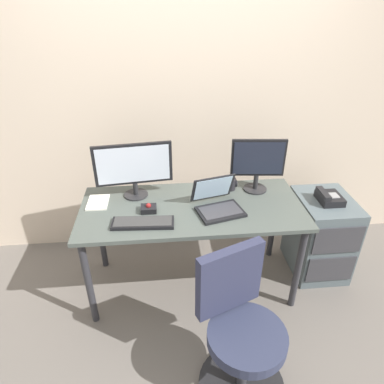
{
  "coord_description": "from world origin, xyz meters",
  "views": [
    {
      "loc": [
        -0.2,
        -2.06,
        2.08
      ],
      "look_at": [
        0.0,
        0.0,
        0.88
      ],
      "focal_mm": 31.85,
      "sensor_mm": 36.0,
      "label": 1
    }
  ],
  "objects_px": {
    "monitor_main": "(133,167)",
    "coffee_mug": "(230,184)",
    "file_cabinet": "(320,235)",
    "monitor_side": "(258,162)",
    "office_chair": "(240,334)",
    "trackball_mouse": "(149,208)",
    "desk_phone": "(329,198)",
    "paper_notepad": "(98,202)",
    "keyboard": "(143,223)",
    "laptop": "(218,203)"
  },
  "relations": [
    {
      "from": "file_cabinet",
      "to": "monitor_side",
      "type": "relative_size",
      "value": 1.64
    },
    {
      "from": "monitor_main",
      "to": "monitor_side",
      "type": "bearing_deg",
      "value": 0.09
    },
    {
      "from": "monitor_main",
      "to": "paper_notepad",
      "type": "bearing_deg",
      "value": -162.91
    },
    {
      "from": "desk_phone",
      "to": "paper_notepad",
      "type": "xyz_separation_m",
      "value": [
        -1.75,
        0.03,
        0.04
      ]
    },
    {
      "from": "file_cabinet",
      "to": "monitor_main",
      "type": "distance_m",
      "value": 1.63
    },
    {
      "from": "laptop",
      "to": "coffee_mug",
      "type": "distance_m",
      "value": 0.31
    },
    {
      "from": "laptop",
      "to": "trackball_mouse",
      "type": "relative_size",
      "value": 3.42
    },
    {
      "from": "trackball_mouse",
      "to": "paper_notepad",
      "type": "bearing_deg",
      "value": 158.79
    },
    {
      "from": "office_chair",
      "to": "trackball_mouse",
      "type": "xyz_separation_m",
      "value": [
        -0.5,
        0.8,
        0.36
      ]
    },
    {
      "from": "file_cabinet",
      "to": "monitor_side",
      "type": "bearing_deg",
      "value": 170.35
    },
    {
      "from": "desk_phone",
      "to": "monitor_main",
      "type": "distance_m",
      "value": 1.51
    },
    {
      "from": "monitor_main",
      "to": "coffee_mug",
      "type": "xyz_separation_m",
      "value": [
        0.73,
        0.03,
        -0.19
      ]
    },
    {
      "from": "file_cabinet",
      "to": "desk_phone",
      "type": "bearing_deg",
      "value": -116.78
    },
    {
      "from": "paper_notepad",
      "to": "monitor_side",
      "type": "bearing_deg",
      "value": 4.1
    },
    {
      "from": "monitor_side",
      "to": "trackball_mouse",
      "type": "relative_size",
      "value": 3.78
    },
    {
      "from": "file_cabinet",
      "to": "keyboard",
      "type": "xyz_separation_m",
      "value": [
        -1.43,
        -0.29,
        0.43
      ]
    },
    {
      "from": "file_cabinet",
      "to": "monitor_side",
      "type": "height_order",
      "value": "monitor_side"
    },
    {
      "from": "desk_phone",
      "to": "laptop",
      "type": "height_order",
      "value": "laptop"
    },
    {
      "from": "monitor_main",
      "to": "paper_notepad",
      "type": "relative_size",
      "value": 2.71
    },
    {
      "from": "trackball_mouse",
      "to": "keyboard",
      "type": "bearing_deg",
      "value": -102.95
    },
    {
      "from": "monitor_side",
      "to": "file_cabinet",
      "type": "bearing_deg",
      "value": -9.65
    },
    {
      "from": "monitor_main",
      "to": "desk_phone",
      "type": "bearing_deg",
      "value": -4.3
    },
    {
      "from": "desk_phone",
      "to": "monitor_main",
      "type": "height_order",
      "value": "monitor_main"
    },
    {
      "from": "desk_phone",
      "to": "keyboard",
      "type": "relative_size",
      "value": 0.48
    },
    {
      "from": "laptop",
      "to": "trackball_mouse",
      "type": "distance_m",
      "value": 0.49
    },
    {
      "from": "desk_phone",
      "to": "paper_notepad",
      "type": "relative_size",
      "value": 0.96
    },
    {
      "from": "office_chair",
      "to": "keyboard",
      "type": "bearing_deg",
      "value": 130.05
    },
    {
      "from": "desk_phone",
      "to": "laptop",
      "type": "xyz_separation_m",
      "value": [
        -0.9,
        -0.13,
        0.09
      ]
    },
    {
      "from": "desk_phone",
      "to": "file_cabinet",
      "type": "bearing_deg",
      "value": 63.22
    },
    {
      "from": "coffee_mug",
      "to": "monitor_main",
      "type": "bearing_deg",
      "value": -177.66
    },
    {
      "from": "paper_notepad",
      "to": "keyboard",
      "type": "bearing_deg",
      "value": -41.81
    },
    {
      "from": "desk_phone",
      "to": "paper_notepad",
      "type": "bearing_deg",
      "value": 179.11
    },
    {
      "from": "laptop",
      "to": "keyboard",
      "type": "bearing_deg",
      "value": -165.1
    },
    {
      "from": "coffee_mug",
      "to": "paper_notepad",
      "type": "height_order",
      "value": "coffee_mug"
    },
    {
      "from": "desk_phone",
      "to": "office_chair",
      "type": "bearing_deg",
      "value": -133.89
    },
    {
      "from": "keyboard",
      "to": "laptop",
      "type": "relative_size",
      "value": 1.11
    },
    {
      "from": "laptop",
      "to": "coffee_mug",
      "type": "xyz_separation_m",
      "value": [
        0.15,
        0.28,
        -0.01
      ]
    },
    {
      "from": "laptop",
      "to": "office_chair",
      "type": "bearing_deg",
      "value": -88.7
    },
    {
      "from": "paper_notepad",
      "to": "monitor_main",
      "type": "bearing_deg",
      "value": 17.09
    },
    {
      "from": "desk_phone",
      "to": "laptop",
      "type": "relative_size",
      "value": 0.53
    },
    {
      "from": "trackball_mouse",
      "to": "desk_phone",
      "type": "bearing_deg",
      "value": 4.85
    },
    {
      "from": "coffee_mug",
      "to": "desk_phone",
      "type": "bearing_deg",
      "value": -10.66
    },
    {
      "from": "trackball_mouse",
      "to": "paper_notepad",
      "type": "relative_size",
      "value": 0.53
    },
    {
      "from": "file_cabinet",
      "to": "coffee_mug",
      "type": "relative_size",
      "value": 7.04
    },
    {
      "from": "desk_phone",
      "to": "keyboard",
      "type": "height_order",
      "value": "keyboard"
    },
    {
      "from": "keyboard",
      "to": "trackball_mouse",
      "type": "distance_m",
      "value": 0.16
    },
    {
      "from": "monitor_main",
      "to": "coffee_mug",
      "type": "height_order",
      "value": "monitor_main"
    },
    {
      "from": "laptop",
      "to": "trackball_mouse",
      "type": "height_order",
      "value": "laptop"
    },
    {
      "from": "file_cabinet",
      "to": "paper_notepad",
      "type": "distance_m",
      "value": 1.81
    },
    {
      "from": "file_cabinet",
      "to": "monitor_main",
      "type": "bearing_deg",
      "value": 176.35
    }
  ]
}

